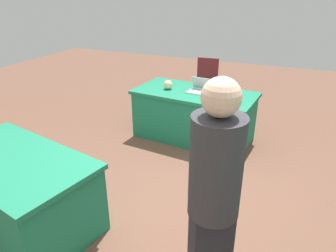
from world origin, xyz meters
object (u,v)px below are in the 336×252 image
(table_foreground, at_px, (194,115))
(chair_tucked_right, at_px, (208,77))
(laptop_silver, at_px, (199,89))
(table_mid_left, at_px, (19,191))
(person_presenter, at_px, (214,195))
(yarn_ball, at_px, (168,85))
(scissors_red, at_px, (226,94))

(table_foreground, xyz_separation_m, chair_tucked_right, (0.27, -1.70, 0.16))
(chair_tucked_right, relative_size, laptop_silver, 2.81)
(table_mid_left, bearing_deg, table_foreground, -110.32)
(person_presenter, distance_m, yarn_ball, 3.03)
(chair_tucked_right, xyz_separation_m, laptop_silver, (-0.33, 1.67, 0.26))
(chair_tucked_right, distance_m, scissors_red, 1.78)
(person_presenter, bearing_deg, laptop_silver, -105.07)
(table_mid_left, xyz_separation_m, yarn_ball, (-0.52, -2.55, 0.45))
(person_presenter, relative_size, yarn_ball, 12.94)
(table_foreground, relative_size, yarn_ball, 13.70)
(chair_tucked_right, relative_size, person_presenter, 0.53)
(table_mid_left, xyz_separation_m, laptop_silver, (-1.02, -2.60, 0.42))
(laptop_silver, distance_m, yarn_ball, 0.50)
(person_presenter, bearing_deg, table_foreground, -103.78)
(yarn_ball, bearing_deg, chair_tucked_right, -95.19)
(table_foreground, xyz_separation_m, table_mid_left, (0.96, 2.58, 0.00))
(chair_tucked_right, height_order, scissors_red, chair_tucked_right)
(person_presenter, bearing_deg, scissors_red, -113.29)
(laptop_silver, bearing_deg, yarn_ball, 11.71)
(chair_tucked_right, bearing_deg, person_presenter, -78.76)
(table_mid_left, xyz_separation_m, scissors_red, (-1.42, -2.68, 0.39))
(table_foreground, bearing_deg, scissors_red, -168.14)
(person_presenter, height_order, yarn_ball, person_presenter)
(table_foreground, bearing_deg, table_mid_left, 69.68)
(table_foreground, height_order, laptop_silver, laptop_silver)
(chair_tucked_right, distance_m, yarn_ball, 1.76)
(scissors_red, bearing_deg, chair_tucked_right, -151.57)
(chair_tucked_right, bearing_deg, scissors_red, -70.62)
(table_foreground, height_order, chair_tucked_right, chair_tucked_right)
(person_presenter, height_order, laptop_silver, person_presenter)
(laptop_silver, bearing_deg, table_mid_left, 73.60)
(person_presenter, relative_size, laptop_silver, 5.29)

